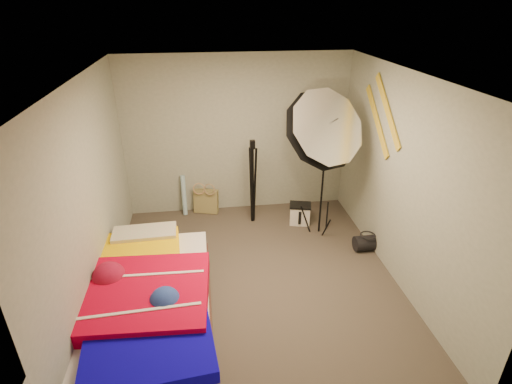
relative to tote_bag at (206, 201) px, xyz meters
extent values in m
plane|color=#4E463B|center=(0.54, -1.90, -0.20)|extent=(4.00, 4.00, 0.00)
plane|color=silver|center=(0.54, -1.90, 2.30)|extent=(4.00, 4.00, 0.00)
plane|color=#A0A392|center=(0.54, 0.10, 1.05)|extent=(3.50, 0.00, 3.50)
plane|color=#A0A392|center=(0.54, -3.90, 1.05)|extent=(3.50, 0.00, 3.50)
plane|color=#A0A392|center=(-1.21, -1.90, 1.05)|extent=(0.00, 4.00, 4.00)
plane|color=#A0A392|center=(2.29, -1.90, 1.05)|extent=(0.00, 4.00, 4.00)
cube|color=#9F9259|center=(0.00, 0.00, 0.00)|extent=(0.42, 0.28, 0.40)
cylinder|color=#5AA2BC|center=(-0.35, 0.00, 0.13)|extent=(0.08, 0.19, 0.66)
cube|color=silver|center=(1.44, -0.58, -0.04)|extent=(0.35, 0.28, 0.30)
cylinder|color=black|center=(2.19, -1.42, -0.09)|extent=(0.36, 0.22, 0.22)
cube|color=gold|center=(2.27, -1.30, 1.75)|extent=(0.02, 0.91, 0.78)
cube|color=gold|center=(2.27, -1.05, 1.55)|extent=(0.02, 0.91, 0.78)
cube|color=#41251E|center=(-0.77, -2.47, -0.05)|extent=(1.53, 2.17, 0.28)
cube|color=silver|center=(-0.77, -2.47, 0.18)|extent=(1.48, 2.13, 0.20)
cube|color=#F2C500|center=(-0.93, -1.98, 0.32)|extent=(1.26, 1.12, 0.15)
cube|color=#BB0022|center=(-0.72, -2.63, 0.35)|extent=(1.43, 1.22, 0.17)
cube|color=#0A02BD|center=(-0.56, -3.28, 0.31)|extent=(1.17, 0.97, 0.13)
cube|color=#D19596|center=(-0.77, -1.55, 0.37)|extent=(0.77, 0.37, 0.15)
cylinder|color=black|center=(1.67, -0.85, 0.69)|extent=(0.03, 0.03, 1.76)
cube|color=black|center=(1.67, -0.85, 1.51)|extent=(0.08, 0.08, 0.11)
cone|color=white|center=(1.53, -1.05, 1.46)|extent=(1.22, 1.07, 1.29)
cylinder|color=black|center=(0.72, -0.40, 0.41)|extent=(0.04, 0.04, 1.21)
cube|color=black|center=(0.72, -0.40, 1.08)|extent=(0.07, 0.07, 0.13)
camera|label=1|loc=(0.00, -5.85, 3.01)|focal=28.00mm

